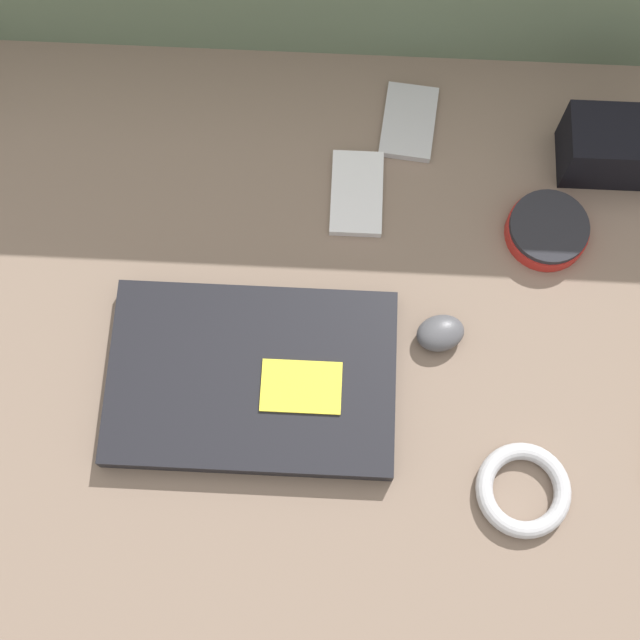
{
  "coord_description": "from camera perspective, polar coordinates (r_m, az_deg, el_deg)",
  "views": [
    {
      "loc": [
        0.02,
        -0.33,
        1.11
      ],
      "look_at": [
        0.0,
        0.0,
        0.14
      ],
      "focal_mm": 50.0,
      "sensor_mm": 36.0,
      "label": 1
    }
  ],
  "objects": [
    {
      "name": "ground_plane",
      "position": [
        1.15,
        0.0,
        -2.15
      ],
      "size": [
        8.0,
        8.0,
        0.0
      ],
      "primitive_type": "plane",
      "color": "#7A6651"
    },
    {
      "name": "couch_seat",
      "position": [
        1.1,
        0.0,
        -1.29
      ],
      "size": [
        1.13,
        0.75,
        0.12
      ],
      "color": "#7A6656",
      "rests_on": "ground_plane"
    },
    {
      "name": "laptop",
      "position": [
        1.01,
        -4.34,
        -3.73
      ],
      "size": [
        0.33,
        0.22,
        0.03
      ],
      "rotation": [
        0.0,
        0.0,
        -0.0
      ],
      "color": "black",
      "rests_on": "couch_seat"
    },
    {
      "name": "computer_mouse",
      "position": [
        1.03,
        7.71,
        -0.83
      ],
      "size": [
        0.07,
        0.06,
        0.03
      ],
      "rotation": [
        0.0,
        0.0,
        0.32
      ],
      "color": "#4C4C51",
      "rests_on": "couch_seat"
    },
    {
      "name": "speaker_puck",
      "position": [
        1.11,
        14.35,
        5.6
      ],
      "size": [
        0.1,
        0.1,
        0.03
      ],
      "color": "red",
      "rests_on": "couch_seat"
    },
    {
      "name": "phone_silver",
      "position": [
        1.1,
        2.37,
        8.11
      ],
      "size": [
        0.06,
        0.11,
        0.01
      ],
      "rotation": [
        0.0,
        0.0,
        0.0
      ],
      "color": "silver",
      "rests_on": "couch_seat"
    },
    {
      "name": "phone_black",
      "position": [
        1.16,
        5.7,
        12.5
      ],
      "size": [
        0.08,
        0.11,
        0.01
      ],
      "rotation": [
        0.0,
        0.0,
        -0.1
      ],
      "color": "#B7B7BC",
      "rests_on": "couch_seat"
    },
    {
      "name": "camera_pouch",
      "position": [
        1.15,
        18.41,
        10.48
      ],
      "size": [
        0.13,
        0.08,
        0.08
      ],
      "color": "black",
      "rests_on": "couch_seat"
    },
    {
      "name": "cable_coil",
      "position": [
        1.01,
        12.88,
        -10.57
      ],
      "size": [
        0.1,
        0.1,
        0.02
      ],
      "color": "#B2B2B7",
      "rests_on": "couch_seat"
    }
  ]
}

